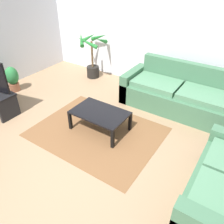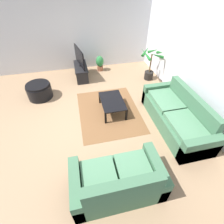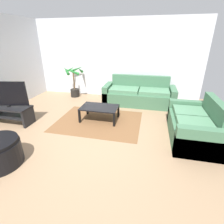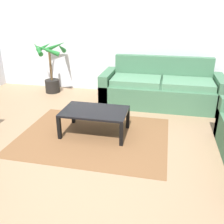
# 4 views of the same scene
# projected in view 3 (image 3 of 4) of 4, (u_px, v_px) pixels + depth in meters

# --- Properties ---
(ground_plane) EXTENTS (6.60, 6.60, 0.00)m
(ground_plane) POSITION_uv_depth(u_px,v_px,m) (89.00, 135.00, 3.86)
(ground_plane) COLOR #937556
(wall_back) EXTENTS (6.00, 0.06, 2.70)m
(wall_back) POSITION_uv_depth(u_px,v_px,m) (116.00, 59.00, 6.00)
(wall_back) COLOR silver
(wall_back) RESTS_ON ground
(couch_main) EXTENTS (2.29, 0.90, 0.90)m
(couch_main) POSITION_uv_depth(u_px,v_px,m) (139.00, 95.00, 5.59)
(couch_main) COLOR #3F6B4C
(couch_main) RESTS_ON ground
(couch_loveseat) EXTENTS (0.90, 1.62, 0.90)m
(couch_loveseat) POSITION_uv_depth(u_px,v_px,m) (194.00, 126.00, 3.62)
(couch_loveseat) COLOR #3F6B4C
(couch_loveseat) RESTS_ON ground
(tv_stand) EXTENTS (1.10, 0.45, 0.46)m
(tv_stand) POSITION_uv_depth(u_px,v_px,m) (10.00, 112.00, 4.30)
(tv_stand) COLOR black
(tv_stand) RESTS_ON ground
(tv) EXTENTS (1.06, 0.25, 0.64)m
(tv) POSITION_uv_depth(u_px,v_px,m) (5.00, 94.00, 4.10)
(tv) COLOR black
(tv) RESTS_ON tv_stand
(coffee_table) EXTENTS (0.97, 0.62, 0.38)m
(coffee_table) POSITION_uv_depth(u_px,v_px,m) (99.00, 108.00, 4.45)
(coffee_table) COLOR black
(coffee_table) RESTS_ON ground
(area_rug) EXTENTS (2.20, 1.70, 0.01)m
(area_rug) POSITION_uv_depth(u_px,v_px,m) (99.00, 121.00, 4.49)
(area_rug) COLOR brown
(area_rug) RESTS_ON ground
(potted_palm) EXTENTS (0.75, 0.73, 1.14)m
(potted_palm) POSITION_uv_depth(u_px,v_px,m) (74.00, 83.00, 6.22)
(potted_palm) COLOR black
(potted_palm) RESTS_ON ground
(potted_plant_small) EXTENTS (0.30, 0.30, 0.59)m
(potted_plant_small) POSITION_uv_depth(u_px,v_px,m) (18.00, 100.00, 5.06)
(potted_plant_small) COLOR brown
(potted_plant_small) RESTS_ON ground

